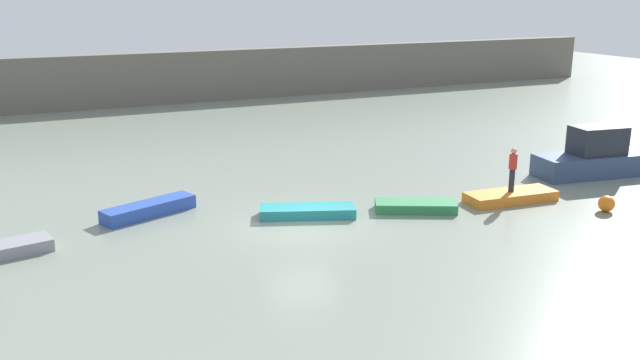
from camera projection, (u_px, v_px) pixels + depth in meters
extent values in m
plane|color=gray|center=(301.00, 226.00, 24.77)|extent=(120.00, 120.00, 0.00)
cube|color=#666056|center=(141.00, 79.00, 49.61)|extent=(80.00, 1.20, 3.71)
cube|color=#33476B|center=(602.00, 164.00, 31.43)|extent=(6.47, 2.66, 0.99)
cube|color=#232833|center=(598.00, 140.00, 31.03)|extent=(2.49, 1.70, 1.25)
cube|color=#2B4CAD|center=(149.00, 209.00, 25.85)|extent=(3.71, 2.15, 0.50)
cube|color=teal|center=(307.00, 211.00, 25.74)|extent=(3.70, 2.31, 0.39)
cube|color=#2D7F47|center=(415.00, 206.00, 26.40)|extent=(3.24, 2.36, 0.37)
cube|color=orange|center=(510.00, 196.00, 27.58)|extent=(3.77, 1.56, 0.40)
cylinder|color=#232838|center=(512.00, 180.00, 27.40)|extent=(0.22, 0.22, 0.93)
cylinder|color=red|center=(513.00, 161.00, 27.19)|extent=(0.32, 0.32, 0.61)
sphere|color=tan|center=(514.00, 151.00, 27.08)|extent=(0.23, 0.23, 0.23)
sphere|color=orange|center=(607.00, 204.00, 26.29)|extent=(0.62, 0.62, 0.62)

